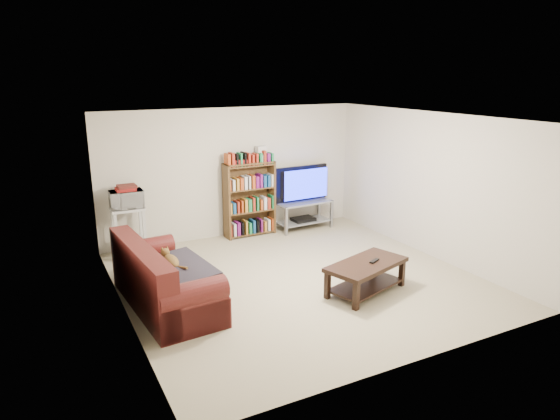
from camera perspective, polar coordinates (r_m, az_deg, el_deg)
floor at (r=7.57m, az=2.08°, el=-7.95°), size 5.00×5.00×0.00m
ceiling at (r=6.97m, az=2.27°, el=10.47°), size 5.00×5.00×0.00m
wall_back at (r=9.38m, az=-5.35°, el=4.29°), size 5.00×0.00×5.00m
wall_front at (r=5.24m, az=15.72°, el=-5.26°), size 5.00×0.00×5.00m
wall_left at (r=6.38m, az=-17.83°, el=-1.74°), size 0.00×5.00×5.00m
wall_right at (r=8.65m, az=16.78°, el=2.75°), size 0.00×5.00×5.00m
sofa at (r=6.82m, az=-13.49°, el=-8.24°), size 1.06×2.12×0.88m
blanket at (r=6.67m, az=-11.74°, el=-6.72°), size 0.96×1.15×0.18m
cat at (r=6.81m, az=-12.32°, el=-5.73°), size 0.27×0.58×0.17m
coffee_table at (r=7.15m, az=9.81°, el=-6.94°), size 1.34×0.95×0.44m
remote at (r=7.15m, az=10.74°, el=-5.73°), size 0.20×0.14×0.02m
tv_stand at (r=9.87m, az=2.69°, el=-0.03°), size 1.13×0.55×0.56m
television at (r=9.74m, az=2.73°, el=2.95°), size 1.20×0.21×0.69m
dvd_player at (r=9.92m, az=2.68°, el=-1.05°), size 0.46×0.33×0.06m
bookshelf at (r=9.39m, az=-3.50°, el=1.36°), size 0.98×0.33×1.41m
shelf_clutter at (r=9.29m, az=-3.06°, el=6.16°), size 0.72×0.23×0.28m
microwave_stand at (r=8.67m, az=-16.91°, el=-1.71°), size 0.54×0.40×0.85m
microwave at (r=8.56m, az=-17.14°, el=1.19°), size 0.53×0.37×0.29m
game_boxes at (r=8.52m, az=-17.23°, el=2.30°), size 0.32×0.28×0.05m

